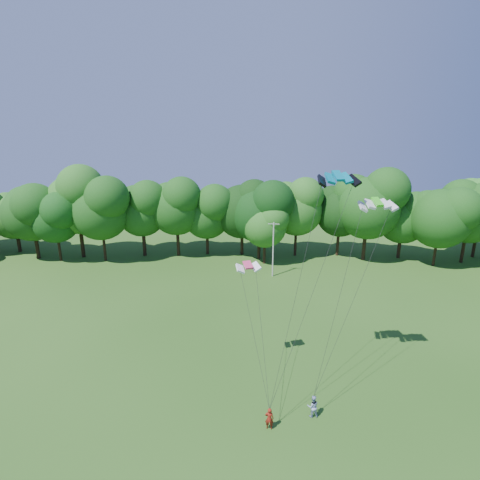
{
  "coord_description": "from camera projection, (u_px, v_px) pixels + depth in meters",
  "views": [
    {
      "loc": [
        1.47,
        -16.92,
        18.68
      ],
      "look_at": [
        -0.56,
        13.0,
        9.83
      ],
      "focal_mm": 28.0,
      "sensor_mm": 36.0,
      "label": 1
    }
  ],
  "objects": [
    {
      "name": "kite_pink",
      "position": [
        248.0,
        265.0,
        27.94
      ],
      "size": [
        2.03,
        1.5,
        0.42
      ],
      "rotation": [
        0.0,
        0.0,
        0.38
      ],
      "color": "#DC3D6B",
      "rests_on": "ground"
    },
    {
      "name": "kite_green",
      "position": [
        377.0,
        202.0,
        25.46
      ],
      "size": [
        2.66,
        1.49,
        0.52
      ],
      "rotation": [
        0.0,
        0.0,
        0.15
      ],
      "color": "#37CF1F",
      "rests_on": "ground"
    },
    {
      "name": "tree_back_center",
      "position": [
        260.0,
        206.0,
        54.22
      ],
      "size": [
        8.85,
        8.85,
        12.87
      ],
      "color": "#301D12",
      "rests_on": "ground"
    },
    {
      "name": "kite_flyer_right",
      "position": [
        313.0,
        406.0,
        25.18
      ],
      "size": [
        0.83,
        0.68,
        1.6
      ],
      "primitive_type": "imported",
      "rotation": [
        0.0,
        0.0,
        3.24
      ],
      "color": "#95A4CF",
      "rests_on": "ground"
    },
    {
      "name": "utility_pole",
      "position": [
        273.0,
        249.0,
        48.61
      ],
      "size": [
        1.47,
        0.19,
        7.35
      ],
      "rotation": [
        0.0,
        0.0,
        -0.07
      ],
      "color": "#ADABA4",
      "rests_on": "ground"
    },
    {
      "name": "kite_flyer_left",
      "position": [
        269.0,
        418.0,
        24.14
      ],
      "size": [
        0.59,
        0.41,
        1.56
      ],
      "primitive_type": "imported",
      "rotation": [
        0.0,
        0.0,
        3.07
      ],
      "color": "maroon",
      "rests_on": "ground"
    },
    {
      "name": "ground",
      "position": [
        234.0,
        467.0,
        21.57
      ],
      "size": [
        160.0,
        160.0,
        0.0
      ],
      "primitive_type": "plane",
      "color": "#214B14",
      "rests_on": "ground"
    },
    {
      "name": "tree_back_west",
      "position": [
        55.0,
        216.0,
        53.72
      ],
      "size": [
        7.54,
        7.54,
        10.96
      ],
      "color": "black",
      "rests_on": "ground"
    },
    {
      "name": "kite_teal",
      "position": [
        338.0,
        176.0,
        24.82
      ],
      "size": [
        2.91,
        1.68,
        0.64
      ],
      "rotation": [
        0.0,
        0.0,
        0.18
      ],
      "color": "#046D83",
      "rests_on": "ground"
    }
  ]
}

